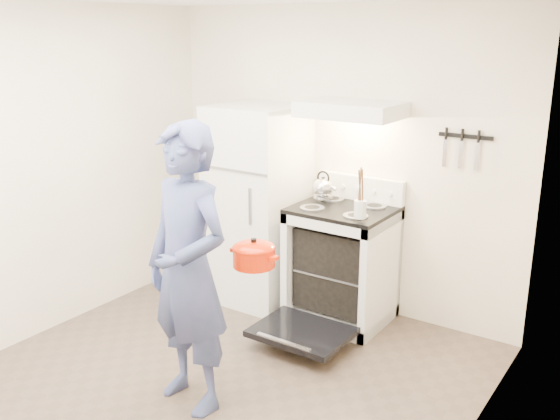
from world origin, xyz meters
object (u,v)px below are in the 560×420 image
object	(u,v)px
tea_kettle	(323,186)
dutch_oven	(254,257)
stove_body	(342,266)
refrigerator	(258,205)
person	(188,270)

from	to	relation	value
tea_kettle	dutch_oven	xyz separation A→B (m)	(0.31, -1.37, -0.11)
stove_body	tea_kettle	size ratio (longest dim) A/B	3.64
refrigerator	dutch_oven	size ratio (longest dim) A/B	5.17
stove_body	dutch_oven	size ratio (longest dim) A/B	2.80
refrigerator	stove_body	xyz separation A→B (m)	(0.81, 0.02, -0.39)
stove_body	person	xyz separation A→B (m)	(-0.21, -1.58, 0.44)
tea_kettle	stove_body	bearing A→B (deg)	-16.55
person	refrigerator	bearing A→B (deg)	120.86
tea_kettle	person	size ratio (longest dim) A/B	0.14
refrigerator	dutch_oven	xyz separation A→B (m)	(0.90, -1.28, 0.11)
dutch_oven	tea_kettle	bearing A→B (deg)	102.92
stove_body	refrigerator	bearing A→B (deg)	-178.23
stove_body	dutch_oven	xyz separation A→B (m)	(0.09, -1.30, 0.50)
tea_kettle	person	world-z (taller)	person
stove_body	person	world-z (taller)	person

